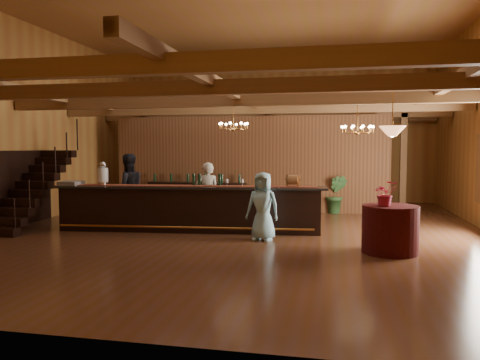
% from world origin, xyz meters
% --- Properties ---
extents(floor, '(14.00, 14.00, 0.00)m').
position_xyz_m(floor, '(0.00, 0.00, 0.00)').
color(floor, '#573121').
rests_on(floor, ground).
extents(ceiling, '(14.00, 14.00, 0.00)m').
position_xyz_m(ceiling, '(0.00, 0.00, 5.50)').
color(ceiling, '#9C653B').
rests_on(ceiling, wall_back).
extents(wall_back, '(12.00, 0.10, 5.50)m').
position_xyz_m(wall_back, '(0.00, 7.00, 2.75)').
color(wall_back, '#A57433').
rests_on(wall_back, floor).
extents(wall_front, '(12.00, 0.10, 5.50)m').
position_xyz_m(wall_front, '(0.00, -7.00, 2.75)').
color(wall_front, '#A57433').
rests_on(wall_front, floor).
extents(wall_left, '(0.10, 14.00, 5.50)m').
position_xyz_m(wall_left, '(-6.00, 0.00, 2.75)').
color(wall_left, '#A57433').
rests_on(wall_left, floor).
extents(beam_grid, '(11.90, 13.90, 0.39)m').
position_xyz_m(beam_grid, '(0.00, 0.51, 3.24)').
color(beam_grid, brown).
rests_on(beam_grid, wall_left).
extents(support_posts, '(9.20, 10.20, 3.20)m').
position_xyz_m(support_posts, '(0.00, -0.50, 1.60)').
color(support_posts, brown).
rests_on(support_posts, floor).
extents(partition_wall, '(9.00, 0.18, 3.10)m').
position_xyz_m(partition_wall, '(-0.50, 3.50, 1.55)').
color(partition_wall, brown).
rests_on(partition_wall, floor).
extents(staircase, '(1.00, 2.80, 2.00)m').
position_xyz_m(staircase, '(-5.45, -0.74, 1.00)').
color(staircase, black).
rests_on(staircase, floor).
extents(backroom_boxes, '(4.10, 0.60, 1.10)m').
position_xyz_m(backroom_boxes, '(-0.29, 5.50, 0.53)').
color(backroom_boxes, black).
rests_on(backroom_boxes, floor).
extents(tasting_bar, '(6.82, 1.49, 1.14)m').
position_xyz_m(tasting_bar, '(-1.24, -0.46, 0.57)').
color(tasting_bar, black).
rests_on(tasting_bar, floor).
extents(beverage_dispenser, '(0.26, 0.26, 0.60)m').
position_xyz_m(beverage_dispenser, '(-3.47, -0.62, 1.42)').
color(beverage_dispenser, silver).
rests_on(beverage_dispenser, tasting_bar).
extents(glass_rack_tray, '(0.50, 0.50, 0.10)m').
position_xyz_m(glass_rack_tray, '(-4.26, -0.80, 1.18)').
color(glass_rack_tray, gray).
rests_on(glass_rack_tray, tasting_bar).
extents(raffle_drum, '(0.34, 0.24, 0.30)m').
position_xyz_m(raffle_drum, '(1.32, -0.27, 1.30)').
color(raffle_drum, '#9B5E2E').
rests_on(raffle_drum, tasting_bar).
extents(bar_bottle_0, '(0.07, 0.07, 0.30)m').
position_xyz_m(bar_bottle_0, '(-1.16, -0.32, 1.28)').
color(bar_bottle_0, black).
rests_on(bar_bottle_0, tasting_bar).
extents(bar_bottle_1, '(0.07, 0.07, 0.30)m').
position_xyz_m(bar_bottle_1, '(-1.01, -0.31, 1.28)').
color(bar_bottle_1, black).
rests_on(bar_bottle_1, tasting_bar).
extents(bar_bottle_2, '(0.07, 0.07, 0.30)m').
position_xyz_m(bar_bottle_2, '(-0.50, -0.26, 1.28)').
color(bar_bottle_2, black).
rests_on(bar_bottle_2, tasting_bar).
extents(backbar_shelf, '(3.35, 0.85, 0.93)m').
position_xyz_m(backbar_shelf, '(-2.17, 3.24, 0.47)').
color(backbar_shelf, black).
rests_on(backbar_shelf, floor).
extents(round_table, '(1.09, 1.09, 0.94)m').
position_xyz_m(round_table, '(3.39, -2.01, 0.47)').
color(round_table, '#3F0E0F').
rests_on(round_table, floor).
extents(chandelier_left, '(0.80, 0.80, 0.68)m').
position_xyz_m(chandelier_left, '(-0.41, 0.95, 2.67)').
color(chandelier_left, '#AF702F').
rests_on(chandelier_left, beam_grid).
extents(chandelier_right, '(0.80, 0.80, 0.81)m').
position_xyz_m(chandelier_right, '(2.86, 0.71, 2.55)').
color(chandelier_right, '#AF702F').
rests_on(chandelier_right, beam_grid).
extents(pendant_lamp, '(0.52, 0.52, 0.90)m').
position_xyz_m(pendant_lamp, '(3.39, -2.01, 2.40)').
color(pendant_lamp, '#AF702F').
rests_on(pendant_lamp, beam_grid).
extents(bartender, '(0.71, 0.57, 1.70)m').
position_xyz_m(bartender, '(-0.95, 0.21, 0.85)').
color(bartender, beige).
rests_on(bartender, floor).
extents(staff_second, '(1.18, 1.15, 1.91)m').
position_xyz_m(staff_second, '(-3.18, 0.20, 0.96)').
color(staff_second, black).
rests_on(staff_second, floor).
extents(guest, '(0.83, 0.62, 1.54)m').
position_xyz_m(guest, '(0.74, -1.27, 0.77)').
color(guest, '#94D6EC').
rests_on(guest, floor).
extents(floor_plant, '(0.75, 0.65, 1.21)m').
position_xyz_m(floor_plant, '(2.37, 3.42, 0.60)').
color(floor_plant, '#284F24').
rests_on(floor_plant, floor).
extents(table_flowers, '(0.55, 0.52, 0.50)m').
position_xyz_m(table_flowers, '(3.27, -2.16, 1.19)').
color(table_flowers, '#B92447').
rests_on(table_flowers, round_table).
extents(table_vase, '(0.21, 0.21, 0.32)m').
position_xyz_m(table_vase, '(3.26, -1.91, 1.10)').
color(table_vase, '#AF702F').
rests_on(table_vase, round_table).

